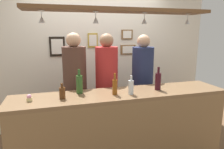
# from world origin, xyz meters

# --- Properties ---
(back_wall) EXTENTS (4.40, 0.06, 2.60)m
(back_wall) POSITION_xyz_m (0.00, 1.10, 1.30)
(back_wall) COLOR silver
(back_wall) RESTS_ON ground_plane
(bar_counter) EXTENTS (2.70, 0.55, 1.04)m
(bar_counter) POSITION_xyz_m (0.00, -0.51, 0.70)
(bar_counter) COLOR brown
(bar_counter) RESTS_ON ground_plane
(overhead_glass_rack) EXTENTS (2.20, 0.36, 0.04)m
(overhead_glass_rack) POSITION_xyz_m (0.00, -0.30, 2.02)
(overhead_glass_rack) COLOR brown
(hanging_wineglass_far_left) EXTENTS (0.07, 0.07, 0.13)m
(hanging_wineglass_far_left) POSITION_xyz_m (-0.89, -0.30, 1.91)
(hanging_wineglass_far_left) COLOR silver
(hanging_wineglass_far_left) RESTS_ON overhead_glass_rack
(hanging_wineglass_left) EXTENTS (0.07, 0.07, 0.13)m
(hanging_wineglass_left) POSITION_xyz_m (-0.31, -0.32, 1.91)
(hanging_wineglass_left) COLOR silver
(hanging_wineglass_left) RESTS_ON overhead_glass_rack
(hanging_wineglass_center_left) EXTENTS (0.07, 0.07, 0.13)m
(hanging_wineglass_center_left) POSITION_xyz_m (0.29, -0.30, 1.91)
(hanging_wineglass_center_left) COLOR silver
(hanging_wineglass_center_left) RESTS_ON overhead_glass_rack
(hanging_wineglass_center) EXTENTS (0.07, 0.07, 0.13)m
(hanging_wineglass_center) POSITION_xyz_m (0.89, -0.32, 1.91)
(hanging_wineglass_center) COLOR silver
(hanging_wineglass_center) RESTS_ON overhead_glass_rack
(person_left_brown_shirt) EXTENTS (0.34, 0.34, 1.77)m
(person_left_brown_shirt) POSITION_xyz_m (-0.51, 0.30, 1.07)
(person_left_brown_shirt) COLOR #2D334C
(person_left_brown_shirt) RESTS_ON ground_plane
(person_middle_red_shirt) EXTENTS (0.34, 0.34, 1.75)m
(person_middle_red_shirt) POSITION_xyz_m (-0.03, 0.30, 1.06)
(person_middle_red_shirt) COLOR #2D334C
(person_middle_red_shirt) RESTS_ON ground_plane
(person_right_navy_shirt) EXTENTS (0.34, 0.34, 1.73)m
(person_right_navy_shirt) POSITION_xyz_m (0.57, 0.30, 1.05)
(person_right_navy_shirt) COLOR #2D334C
(person_right_navy_shirt) RESTS_ON ground_plane
(bottle_soda_clear) EXTENTS (0.06, 0.06, 0.23)m
(bottle_soda_clear) POSITION_xyz_m (0.08, -0.44, 1.13)
(bottle_soda_clear) COLOR silver
(bottle_soda_clear) RESTS_ON bar_counter
(bottle_wine_dark_red) EXTENTS (0.08, 0.08, 0.30)m
(bottle_wine_dark_red) POSITION_xyz_m (0.49, -0.35, 1.15)
(bottle_wine_dark_red) COLOR #380F19
(bottle_wine_dark_red) RESTS_ON bar_counter
(bottle_champagne_green) EXTENTS (0.08, 0.08, 0.30)m
(bottle_champagne_green) POSITION_xyz_m (-0.51, -0.22, 1.15)
(bottle_champagne_green) COLOR #2D5623
(bottle_champagne_green) RESTS_ON bar_counter
(bottle_beer_amber_tall) EXTENTS (0.06, 0.06, 0.26)m
(bottle_beer_amber_tall) POSITION_xyz_m (-0.11, -0.39, 1.14)
(bottle_beer_amber_tall) COLOR brown
(bottle_beer_amber_tall) RESTS_ON bar_counter
(bottle_beer_brown_stubby) EXTENTS (0.07, 0.07, 0.18)m
(bottle_beer_brown_stubby) POSITION_xyz_m (-0.72, -0.38, 1.11)
(bottle_beer_brown_stubby) COLOR #512D14
(bottle_beer_brown_stubby) RESTS_ON bar_counter
(cupcake) EXTENTS (0.06, 0.06, 0.08)m
(cupcake) POSITION_xyz_m (-1.07, -0.37, 1.07)
(cupcake) COLOR beige
(cupcake) RESTS_ON bar_counter
(picture_frame_upper_small) EXTENTS (0.22, 0.02, 0.18)m
(picture_frame_upper_small) POSITION_xyz_m (0.57, 1.06, 1.72)
(picture_frame_upper_small) COLOR brown
(picture_frame_upper_small) RESTS_ON back_wall
(picture_frame_lower_pair) EXTENTS (0.30, 0.02, 0.18)m
(picture_frame_lower_pair) POSITION_xyz_m (0.60, 1.06, 1.44)
(picture_frame_lower_pair) COLOR brown
(picture_frame_lower_pair) RESTS_ON back_wall
(picture_frame_crest) EXTENTS (0.18, 0.02, 0.26)m
(picture_frame_crest) POSITION_xyz_m (-0.09, 1.06, 1.62)
(picture_frame_crest) COLOR #B29338
(picture_frame_crest) RESTS_ON back_wall
(picture_frame_caricature) EXTENTS (0.26, 0.02, 0.34)m
(picture_frame_caricature) POSITION_xyz_m (-0.72, 1.06, 1.52)
(picture_frame_caricature) COLOR black
(picture_frame_caricature) RESTS_ON back_wall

